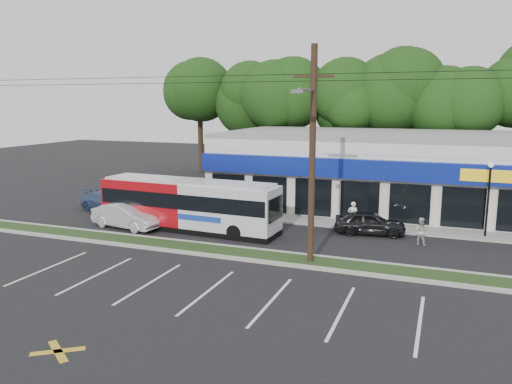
{
  "coord_description": "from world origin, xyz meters",
  "views": [
    {
      "loc": [
        8.68,
        -20.98,
        7.5
      ],
      "look_at": [
        -1.27,
        5.0,
        2.45
      ],
      "focal_mm": 35.0,
      "sensor_mm": 36.0,
      "label": 1
    }
  ],
  "objects_px": {
    "utility_pole": "(308,148)",
    "car_silver": "(127,216)",
    "lamp_post": "(489,191)",
    "car_blue": "(109,202)",
    "pedestrian_a": "(353,216)",
    "pedestrian_b": "(420,231)",
    "car_dark": "(370,223)",
    "metrobus": "(189,203)"
  },
  "relations": [
    {
      "from": "car_dark",
      "to": "pedestrian_a",
      "type": "distance_m",
      "value": 1.35
    },
    {
      "from": "metrobus",
      "to": "pedestrian_b",
      "type": "relative_size",
      "value": 7.51
    },
    {
      "from": "car_blue",
      "to": "lamp_post",
      "type": "bearing_deg",
      "value": -73.03
    },
    {
      "from": "car_dark",
      "to": "car_silver",
      "type": "xyz_separation_m",
      "value": [
        -13.85,
        -3.73,
        0.07
      ]
    },
    {
      "from": "metrobus",
      "to": "pedestrian_a",
      "type": "relative_size",
      "value": 6.62
    },
    {
      "from": "metrobus",
      "to": "lamp_post",
      "type": "bearing_deg",
      "value": 17.71
    },
    {
      "from": "pedestrian_a",
      "to": "pedestrian_b",
      "type": "height_order",
      "value": "pedestrian_a"
    },
    {
      "from": "car_silver",
      "to": "pedestrian_b",
      "type": "relative_size",
      "value": 3.07
    },
    {
      "from": "car_blue",
      "to": "pedestrian_b",
      "type": "xyz_separation_m",
      "value": [
        20.66,
        -1.0,
        0.09
      ]
    },
    {
      "from": "car_silver",
      "to": "pedestrian_b",
      "type": "bearing_deg",
      "value": -71.49
    },
    {
      "from": "pedestrian_b",
      "to": "utility_pole",
      "type": "bearing_deg",
      "value": 52.63
    },
    {
      "from": "car_dark",
      "to": "pedestrian_a",
      "type": "height_order",
      "value": "pedestrian_a"
    },
    {
      "from": "utility_pole",
      "to": "pedestrian_b",
      "type": "distance_m",
      "value": 8.42
    },
    {
      "from": "car_dark",
      "to": "pedestrian_b",
      "type": "height_order",
      "value": "pedestrian_b"
    },
    {
      "from": "lamp_post",
      "to": "pedestrian_b",
      "type": "xyz_separation_m",
      "value": [
        -3.34,
        -2.8,
        -1.93
      ]
    },
    {
      "from": "metrobus",
      "to": "car_blue",
      "type": "distance_m",
      "value": 8.1
    },
    {
      "from": "utility_pole",
      "to": "metrobus",
      "type": "height_order",
      "value": "utility_pole"
    },
    {
      "from": "car_dark",
      "to": "car_silver",
      "type": "height_order",
      "value": "car_silver"
    },
    {
      "from": "utility_pole",
      "to": "car_dark",
      "type": "relative_size",
      "value": 12.55
    },
    {
      "from": "car_dark",
      "to": "pedestrian_b",
      "type": "xyz_separation_m",
      "value": [
        2.81,
        -1.23,
        0.07
      ]
    },
    {
      "from": "car_blue",
      "to": "pedestrian_a",
      "type": "bearing_deg",
      "value": -73.94
    },
    {
      "from": "lamp_post",
      "to": "car_blue",
      "type": "distance_m",
      "value": 24.15
    },
    {
      "from": "pedestrian_a",
      "to": "pedestrian_b",
      "type": "distance_m",
      "value": 4.4
    },
    {
      "from": "car_silver",
      "to": "lamp_post",
      "type": "bearing_deg",
      "value": -65.18
    },
    {
      "from": "car_blue",
      "to": "pedestrian_a",
      "type": "relative_size",
      "value": 2.68
    },
    {
      "from": "car_blue",
      "to": "pedestrian_b",
      "type": "distance_m",
      "value": 20.69
    },
    {
      "from": "utility_pole",
      "to": "car_blue",
      "type": "xyz_separation_m",
      "value": [
        -15.83,
        6.07,
        -4.76
      ]
    },
    {
      "from": "utility_pole",
      "to": "car_dark",
      "type": "height_order",
      "value": "utility_pole"
    },
    {
      "from": "metrobus",
      "to": "car_blue",
      "type": "relative_size",
      "value": 2.47
    },
    {
      "from": "car_blue",
      "to": "pedestrian_b",
      "type": "height_order",
      "value": "pedestrian_b"
    },
    {
      "from": "utility_pole",
      "to": "pedestrian_a",
      "type": "height_order",
      "value": "utility_pole"
    },
    {
      "from": "lamp_post",
      "to": "car_silver",
      "type": "distance_m",
      "value": 20.78
    },
    {
      "from": "car_dark",
      "to": "pedestrian_a",
      "type": "bearing_deg",
      "value": 47.02
    },
    {
      "from": "car_silver",
      "to": "pedestrian_a",
      "type": "distance_m",
      "value": 13.51
    },
    {
      "from": "lamp_post",
      "to": "metrobus",
      "type": "height_order",
      "value": "lamp_post"
    },
    {
      "from": "metrobus",
      "to": "car_dark",
      "type": "bearing_deg",
      "value": 17.97
    },
    {
      "from": "lamp_post",
      "to": "car_dark",
      "type": "distance_m",
      "value": 6.65
    },
    {
      "from": "lamp_post",
      "to": "car_silver",
      "type": "xyz_separation_m",
      "value": [
        -20.0,
        -5.3,
        -1.92
      ]
    },
    {
      "from": "car_silver",
      "to": "car_blue",
      "type": "bearing_deg",
      "value": 58.79
    },
    {
      "from": "lamp_post",
      "to": "metrobus",
      "type": "bearing_deg",
      "value": -165.26
    },
    {
      "from": "car_dark",
      "to": "metrobus",
      "type": "bearing_deg",
      "value": 96.26
    },
    {
      "from": "utility_pole",
      "to": "car_silver",
      "type": "bearing_deg",
      "value": 167.73
    }
  ]
}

